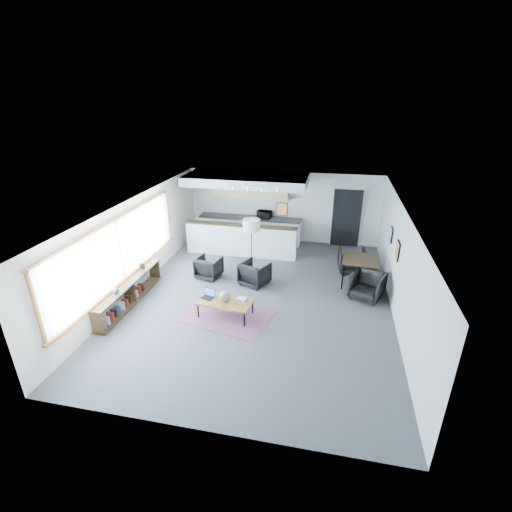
% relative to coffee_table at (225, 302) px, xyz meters
% --- Properties ---
extents(room, '(7.02, 9.02, 2.62)m').
position_rel_coffee_table_xyz_m(room, '(0.64, 1.05, 0.90)').
color(room, '#464648').
rests_on(room, ground).
extents(window, '(0.10, 5.95, 1.66)m').
position_rel_coffee_table_xyz_m(window, '(-2.82, 0.15, 1.05)').
color(window, '#8CBFFF').
rests_on(window, room).
extents(console, '(0.35, 3.00, 0.80)m').
position_rel_coffee_table_xyz_m(console, '(-2.66, 0.00, -0.08)').
color(console, '#342312').
rests_on(console, floor).
extents(kitchenette, '(4.20, 1.96, 2.60)m').
position_rel_coffee_table_xyz_m(kitchenette, '(-0.55, 4.76, 0.98)').
color(kitchenette, white).
rests_on(kitchenette, floor).
extents(doorway, '(1.10, 0.12, 2.15)m').
position_rel_coffee_table_xyz_m(doorway, '(2.94, 5.47, 0.67)').
color(doorway, black).
rests_on(doorway, room).
extents(track_light, '(1.60, 0.07, 0.15)m').
position_rel_coffee_table_xyz_m(track_light, '(0.05, 3.25, 2.13)').
color(track_light, silver).
rests_on(track_light, room).
extents(wall_art_lower, '(0.03, 0.38, 0.48)m').
position_rel_coffee_table_xyz_m(wall_art_lower, '(4.11, 1.45, 1.15)').
color(wall_art_lower, black).
rests_on(wall_art_lower, room).
extents(wall_art_upper, '(0.03, 0.34, 0.44)m').
position_rel_coffee_table_xyz_m(wall_art_upper, '(4.11, 2.75, 1.10)').
color(wall_art_upper, black).
rests_on(wall_art_upper, room).
extents(kilim_rug, '(2.44, 1.91, 0.01)m').
position_rel_coffee_table_xyz_m(kilim_rug, '(-0.00, -0.00, -0.39)').
color(kilim_rug, '#673550').
rests_on(kilim_rug, floor).
extents(coffee_table, '(1.40, 0.86, 0.43)m').
position_rel_coffee_table_xyz_m(coffee_table, '(0.00, 0.00, 0.00)').
color(coffee_table, brown).
rests_on(coffee_table, floor).
extents(laptop, '(0.36, 0.32, 0.22)m').
position_rel_coffee_table_xyz_m(laptop, '(-0.46, 0.09, 0.10)').
color(laptop, black).
rests_on(laptop, coffee_table).
extents(ceramic_pot, '(0.28, 0.28, 0.28)m').
position_rel_coffee_table_xyz_m(ceramic_pot, '(-0.00, -0.02, 0.17)').
color(ceramic_pot, gray).
rests_on(ceramic_pot, coffee_table).
extents(book_stack, '(0.32, 0.27, 0.09)m').
position_rel_coffee_table_xyz_m(book_stack, '(0.41, 0.07, 0.07)').
color(book_stack, silver).
rests_on(book_stack, coffee_table).
extents(coaster, '(0.10, 0.10, 0.01)m').
position_rel_coffee_table_xyz_m(coaster, '(0.15, -0.21, 0.04)').
color(coaster, '#E5590C').
rests_on(coaster, coffee_table).
extents(armchair_left, '(0.79, 0.76, 0.70)m').
position_rel_coffee_table_xyz_m(armchair_left, '(-1.10, 1.97, -0.05)').
color(armchair_left, black).
rests_on(armchair_left, floor).
extents(armchair_right, '(0.95, 0.92, 0.76)m').
position_rel_coffee_table_xyz_m(armchair_right, '(0.36, 1.81, -0.02)').
color(armchair_right, black).
rests_on(armchair_right, floor).
extents(floor_lamp, '(0.65, 0.65, 1.78)m').
position_rel_coffee_table_xyz_m(floor_lamp, '(0.13, 2.42, 1.15)').
color(floor_lamp, black).
rests_on(floor_lamp, floor).
extents(dining_table, '(1.03, 1.03, 0.82)m').
position_rel_coffee_table_xyz_m(dining_table, '(3.32, 2.43, 0.35)').
color(dining_table, '#342312').
rests_on(dining_table, floor).
extents(dining_chair_near, '(0.88, 0.86, 0.70)m').
position_rel_coffee_table_xyz_m(dining_chair_near, '(3.52, 1.65, -0.05)').
color(dining_chair_near, black).
rests_on(dining_chair_near, floor).
extents(dining_chair_far, '(0.74, 0.71, 0.70)m').
position_rel_coffee_table_xyz_m(dining_chair_far, '(3.16, 3.26, -0.05)').
color(dining_chair_far, black).
rests_on(dining_chair_far, floor).
extents(microwave, '(0.54, 0.35, 0.34)m').
position_rel_coffee_table_xyz_m(microwave, '(-0.01, 5.20, 0.70)').
color(microwave, black).
rests_on(microwave, kitchenette).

